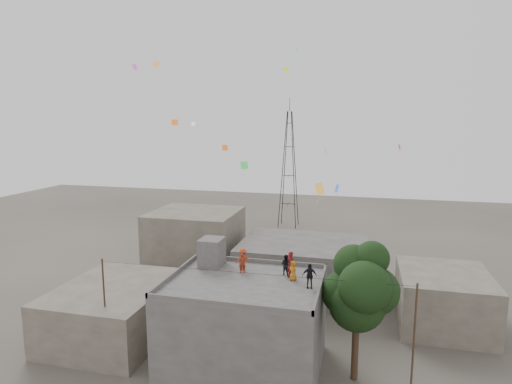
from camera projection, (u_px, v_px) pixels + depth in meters
The scene contains 18 objects.
ground at pixel (245, 367), 28.96m from camera, with size 140.00×140.00×0.00m, color #3F3934.
main_building at pixel (245, 325), 28.46m from camera, with size 10.00×8.00×6.10m.
parapet at pixel (245, 280), 27.94m from camera, with size 10.00×8.00×0.30m.
stair_head_box at pixel (212, 252), 31.06m from camera, with size 1.60×1.80×2.00m, color #4C4A47.
neighbor_west at pixel (116, 310), 33.19m from camera, with size 8.00×10.00×4.00m, color #575045.
neighbor_north at pixel (303, 267), 41.46m from camera, with size 12.00×9.00×5.00m, color #4C4A47.
neighbor_northwest at pixel (195, 243), 46.10m from camera, with size 9.00×8.00×7.00m, color #575045.
neighbor_east at pixel (443, 299), 34.79m from camera, with size 7.00×8.00×4.40m, color #575045.
tree at pixel (360, 289), 26.75m from camera, with size 4.90×4.60×9.10m.
utility_line at pixel (247, 324), 27.01m from camera, with size 20.12×0.62×7.40m.
transmission_tower at pixel (289, 169), 66.71m from camera, with size 2.97×2.97×20.01m.
person_red_adult at pixel (291, 265), 28.41m from camera, with size 0.68×0.45×1.87m, color maroon.
person_orange_child at pixel (293, 271), 28.13m from camera, with size 0.65×0.42×1.33m, color #C76F16.
person_dark_child at pixel (286, 265), 29.15m from camera, with size 0.70×0.54×1.43m, color black.
person_dark_adult at pixel (309, 276), 26.85m from camera, with size 0.93×0.39×1.58m, color black.
person_orange_adult at pixel (243, 259), 30.04m from camera, with size 1.02×0.59×1.58m, color #C23A16.
person_red_child at pixel (242, 263), 29.50m from camera, with size 0.50×0.33×1.38m, color maroon.
kites at pixel (261, 125), 31.63m from camera, with size 21.76×17.51×11.34m.
Camera 1 is at (7.24, -25.63, 16.47)m, focal length 30.00 mm.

